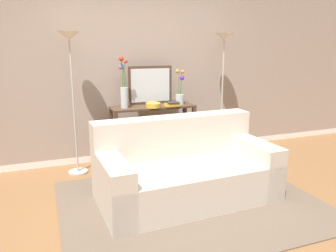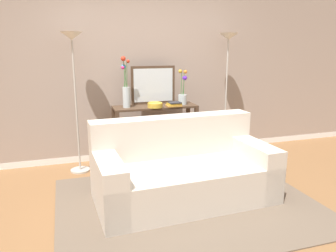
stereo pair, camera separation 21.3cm
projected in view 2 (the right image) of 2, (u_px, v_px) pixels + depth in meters
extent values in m
cube|color=brown|center=(176.00, 213.00, 3.44)|extent=(16.00, 16.00, 0.02)
cube|color=white|center=(136.00, 152.00, 5.22)|extent=(12.00, 0.15, 0.09)
cube|color=gray|center=(134.00, 62.00, 4.89)|extent=(12.00, 0.14, 2.70)
cube|color=brown|center=(187.00, 203.00, 3.62)|extent=(2.73, 2.16, 0.01)
cube|color=beige|center=(184.00, 182.00, 3.66)|extent=(1.95, 1.04, 0.42)
cube|color=beige|center=(173.00, 136.00, 3.88)|extent=(1.92, 0.34, 0.46)
cube|color=beige|center=(108.00, 185.00, 3.36)|extent=(0.28, 0.98, 0.60)
cube|color=beige|center=(250.00, 165.00, 3.92)|extent=(0.28, 0.98, 0.60)
cube|color=#473323|center=(155.00, 107.00, 4.68)|extent=(1.18, 0.38, 0.03)
cube|color=#473323|center=(155.00, 153.00, 4.85)|extent=(1.08, 0.32, 0.01)
cube|color=#473323|center=(118.00, 142.00, 4.46)|extent=(0.05, 0.05, 0.82)
cube|color=#473323|center=(196.00, 135.00, 4.79)|extent=(0.05, 0.05, 0.82)
cube|color=#473323|center=(114.00, 136.00, 4.77)|extent=(0.05, 0.05, 0.82)
cube|color=#473323|center=(188.00, 130.00, 5.10)|extent=(0.05, 0.05, 0.82)
cylinder|color=#B7B2A8|center=(80.00, 170.00, 4.56)|extent=(0.26, 0.26, 0.02)
cylinder|color=#B7B2A8|center=(76.00, 108.00, 4.35)|extent=(0.02, 0.02, 1.72)
cone|color=silver|center=(71.00, 36.00, 4.14)|extent=(0.28, 0.28, 0.10)
cylinder|color=#B7B2A8|center=(224.00, 155.00, 5.20)|extent=(0.26, 0.26, 0.02)
cylinder|color=#B7B2A8|center=(226.00, 99.00, 4.99)|extent=(0.02, 0.02, 1.72)
cone|color=silver|center=(228.00, 36.00, 4.78)|extent=(0.28, 0.28, 0.10)
cube|color=#473323|center=(153.00, 85.00, 4.77)|extent=(0.64, 0.02, 0.54)
cube|color=silver|center=(153.00, 85.00, 4.76)|extent=(0.57, 0.01, 0.47)
cylinder|color=silver|center=(126.00, 97.00, 4.51)|extent=(0.10, 0.10, 0.28)
cylinder|color=#3D7538|center=(125.00, 73.00, 4.42)|extent=(0.03, 0.05, 0.37)
sphere|color=red|center=(123.00, 59.00, 4.36)|extent=(0.07, 0.07, 0.07)
cylinder|color=#3D7538|center=(127.00, 74.00, 4.44)|extent=(0.01, 0.04, 0.34)
sphere|color=red|center=(128.00, 61.00, 4.41)|extent=(0.05, 0.05, 0.05)
cylinder|color=#3D7538|center=(125.00, 77.00, 4.45)|extent=(0.01, 0.02, 0.26)
sphere|color=#D02B7B|center=(123.00, 67.00, 4.42)|extent=(0.05, 0.05, 0.05)
cylinder|color=#3D7538|center=(125.00, 77.00, 4.46)|extent=(0.04, 0.03, 0.27)
sphere|color=#239DD1|center=(124.00, 67.00, 4.44)|extent=(0.06, 0.06, 0.06)
cylinder|color=silver|center=(182.00, 99.00, 4.77)|extent=(0.12, 0.12, 0.14)
cylinder|color=#3D7538|center=(184.00, 83.00, 4.72)|extent=(0.01, 0.03, 0.32)
sphere|color=orange|center=(185.00, 72.00, 4.69)|extent=(0.05, 0.05, 0.05)
cylinder|color=#3D7538|center=(181.00, 83.00, 4.72)|extent=(0.02, 0.02, 0.33)
sphere|color=gold|center=(180.00, 71.00, 4.69)|extent=(0.05, 0.05, 0.05)
cylinder|color=#3D7538|center=(184.00, 86.00, 4.74)|extent=(0.02, 0.04, 0.23)
sphere|color=#5C27CE|center=(185.00, 78.00, 4.72)|extent=(0.07, 0.07, 0.07)
cylinder|color=gold|center=(155.00, 105.00, 4.55)|extent=(0.21, 0.21, 0.06)
torus|color=gold|center=(155.00, 103.00, 4.54)|extent=(0.20, 0.20, 0.01)
cube|color=#B77F33|center=(174.00, 106.00, 4.63)|extent=(0.20, 0.16, 0.02)
cube|color=gold|center=(174.00, 104.00, 4.64)|extent=(0.19, 0.16, 0.02)
cube|color=#2D2D33|center=(175.00, 103.00, 4.63)|extent=(0.17, 0.14, 0.02)
cube|color=#B77F33|center=(124.00, 163.00, 4.73)|extent=(0.03, 0.14, 0.10)
cube|color=#6B3360|center=(127.00, 162.00, 4.74)|extent=(0.05, 0.15, 0.12)
cube|color=navy|center=(130.00, 161.00, 4.75)|extent=(0.05, 0.15, 0.13)
cube|color=#BC3328|center=(133.00, 161.00, 4.77)|extent=(0.03, 0.13, 0.11)
cube|color=gold|center=(136.00, 161.00, 4.78)|extent=(0.05, 0.17, 0.11)
cube|color=maroon|center=(140.00, 160.00, 4.80)|extent=(0.06, 0.15, 0.12)
cube|color=tan|center=(143.00, 161.00, 4.81)|extent=(0.04, 0.13, 0.11)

